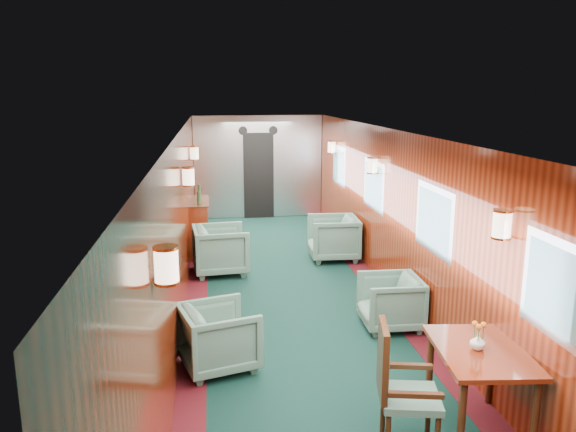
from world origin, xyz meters
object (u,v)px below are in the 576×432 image
(armchair_left_near, at_px, (219,337))
(armchair_left_far, at_px, (221,250))
(side_chair, at_px, (398,383))
(dining_table, at_px, (480,363))
(armchair_right_far, at_px, (333,238))
(credenza, at_px, (199,227))
(armchair_right_near, at_px, (390,302))

(armchair_left_near, distance_m, armchair_left_far, 3.26)
(side_chair, bearing_deg, dining_table, 21.57)
(dining_table, bearing_deg, armchair_right_far, 97.57)
(credenza, height_order, armchair_right_far, credenza)
(armchair_right_near, bearing_deg, armchair_right_far, -176.74)
(armchair_left_near, bearing_deg, armchair_right_near, -86.09)
(armchair_right_near, bearing_deg, dining_table, 2.87)
(armchair_left_near, xyz_separation_m, armchair_right_far, (2.08, 3.79, 0.04))
(credenza, bearing_deg, armchair_left_far, -73.36)
(armchair_left_near, relative_size, armchair_right_far, 0.90)
(armchair_left_near, height_order, armchair_right_near, armchair_left_near)
(armchair_left_near, relative_size, armchair_left_far, 0.89)
(dining_table, bearing_deg, credenza, 118.76)
(armchair_right_far, bearing_deg, credenza, -103.77)
(side_chair, distance_m, armchair_right_near, 2.53)
(dining_table, xyz_separation_m, armchair_left_far, (-2.12, 4.75, -0.26))
(side_chair, bearing_deg, armchair_left_near, 142.90)
(armchair_right_near, xyz_separation_m, armchair_right_far, (-0.08, 3.00, 0.05))
(credenza, relative_size, armchair_right_far, 1.48)
(dining_table, distance_m, armchair_right_near, 2.30)
(credenza, relative_size, armchair_left_far, 1.46)
(side_chair, height_order, credenza, credenza)
(side_chair, relative_size, armchair_left_far, 1.27)
(armchair_left_far, bearing_deg, side_chair, -170.02)
(side_chair, distance_m, credenza, 6.35)
(armchair_right_near, distance_m, armchair_right_far, 3.01)
(side_chair, bearing_deg, armchair_right_near, 84.80)
(credenza, xyz_separation_m, armchair_right_far, (2.36, -0.69, -0.11))
(dining_table, xyz_separation_m, side_chair, (-0.77, -0.14, -0.06))
(dining_table, height_order, armchair_right_near, dining_table)
(side_chair, distance_m, armchair_left_near, 2.18)
(armchair_left_near, bearing_deg, dining_table, -140.12)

